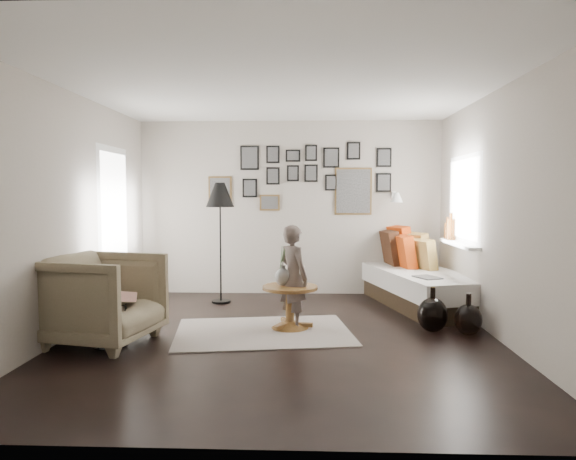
{
  "coord_description": "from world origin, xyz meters",
  "views": [
    {
      "loc": [
        0.28,
        -5.32,
        1.51
      ],
      "look_at": [
        0.05,
        0.5,
        1.1
      ],
      "focal_mm": 32.0,
      "sensor_mm": 36.0,
      "label": 1
    }
  ],
  "objects_px": {
    "armchair": "(103,299)",
    "demijohn_small": "(468,320)",
    "floor_lamp": "(220,199)",
    "child": "(294,277)",
    "demijohn_large": "(432,315)",
    "vase": "(283,273)",
    "magazine_basket": "(110,326)",
    "pedestal_table": "(290,309)",
    "daybed": "(420,281)"
  },
  "relations": [
    {
      "from": "armchair",
      "to": "demijohn_small",
      "type": "height_order",
      "value": "armchair"
    },
    {
      "from": "floor_lamp",
      "to": "child",
      "type": "distance_m",
      "value": 1.9
    },
    {
      "from": "demijohn_small",
      "to": "demijohn_large",
      "type": "bearing_deg",
      "value": 161.08
    },
    {
      "from": "floor_lamp",
      "to": "demijohn_large",
      "type": "relative_size",
      "value": 3.37
    },
    {
      "from": "vase",
      "to": "armchair",
      "type": "relative_size",
      "value": 0.44
    },
    {
      "from": "magazine_basket",
      "to": "demijohn_large",
      "type": "distance_m",
      "value": 3.39
    },
    {
      "from": "armchair",
      "to": "demijohn_large",
      "type": "relative_size",
      "value": 2.03
    },
    {
      "from": "demijohn_large",
      "to": "pedestal_table",
      "type": "bearing_deg",
      "value": 177.55
    },
    {
      "from": "vase",
      "to": "daybed",
      "type": "relative_size",
      "value": 0.19
    },
    {
      "from": "floor_lamp",
      "to": "pedestal_table",
      "type": "bearing_deg",
      "value": -53.41
    },
    {
      "from": "magazine_basket",
      "to": "demijohn_small",
      "type": "relative_size",
      "value": 0.9
    },
    {
      "from": "child",
      "to": "demijohn_small",
      "type": "bearing_deg",
      "value": -135.85
    },
    {
      "from": "armchair",
      "to": "magazine_basket",
      "type": "relative_size",
      "value": 2.46
    },
    {
      "from": "daybed",
      "to": "armchair",
      "type": "height_order",
      "value": "daybed"
    },
    {
      "from": "armchair",
      "to": "magazine_basket",
      "type": "bearing_deg",
      "value": -115.1
    },
    {
      "from": "magazine_basket",
      "to": "armchair",
      "type": "bearing_deg",
      "value": 142.99
    },
    {
      "from": "vase",
      "to": "magazine_basket",
      "type": "xyz_separation_m",
      "value": [
        -1.69,
        -0.73,
        -0.42
      ]
    },
    {
      "from": "magazine_basket",
      "to": "demijohn_small",
      "type": "xyz_separation_m",
      "value": [
        3.68,
        0.53,
        -0.03
      ]
    },
    {
      "from": "demijohn_large",
      "to": "child",
      "type": "xyz_separation_m",
      "value": [
        -1.52,
        0.1,
        0.39
      ]
    },
    {
      "from": "armchair",
      "to": "magazine_basket",
      "type": "distance_m",
      "value": 0.28
    },
    {
      "from": "armchair",
      "to": "demijohn_small",
      "type": "relative_size",
      "value": 2.23
    },
    {
      "from": "daybed",
      "to": "demijohn_large",
      "type": "distance_m",
      "value": 1.37
    },
    {
      "from": "floor_lamp",
      "to": "magazine_basket",
      "type": "height_order",
      "value": "floor_lamp"
    },
    {
      "from": "daybed",
      "to": "armchair",
      "type": "bearing_deg",
      "value": -165.91
    },
    {
      "from": "vase",
      "to": "demijohn_large",
      "type": "xyz_separation_m",
      "value": [
        1.64,
        -0.09,
        -0.43
      ]
    },
    {
      "from": "vase",
      "to": "daybed",
      "type": "xyz_separation_m",
      "value": [
        1.8,
        1.27,
        -0.29
      ]
    },
    {
      "from": "vase",
      "to": "child",
      "type": "xyz_separation_m",
      "value": [
        0.12,
        0.02,
        -0.04
      ]
    },
    {
      "from": "daybed",
      "to": "floor_lamp",
      "type": "height_order",
      "value": "floor_lamp"
    },
    {
      "from": "floor_lamp",
      "to": "demijohn_large",
      "type": "bearing_deg",
      "value": -29.05
    },
    {
      "from": "floor_lamp",
      "to": "magazine_basket",
      "type": "xyz_separation_m",
      "value": [
        -0.76,
        -2.08,
        -1.24
      ]
    },
    {
      "from": "pedestal_table",
      "to": "demijohn_small",
      "type": "height_order",
      "value": "pedestal_table"
    },
    {
      "from": "daybed",
      "to": "vase",
      "type": "bearing_deg",
      "value": -159.06
    },
    {
      "from": "demijohn_large",
      "to": "child",
      "type": "relative_size",
      "value": 0.42
    },
    {
      "from": "vase",
      "to": "armchair",
      "type": "height_order",
      "value": "vase"
    },
    {
      "from": "pedestal_table",
      "to": "magazine_basket",
      "type": "bearing_deg",
      "value": -158.02
    },
    {
      "from": "armchair",
      "to": "child",
      "type": "distance_m",
      "value": 2.02
    },
    {
      "from": "armchair",
      "to": "floor_lamp",
      "type": "bearing_deg",
      "value": -10.94
    },
    {
      "from": "armchair",
      "to": "child",
      "type": "height_order",
      "value": "child"
    },
    {
      "from": "pedestal_table",
      "to": "magazine_basket",
      "type": "xyz_separation_m",
      "value": [
        -1.77,
        -0.71,
        -0.02
      ]
    },
    {
      "from": "floor_lamp",
      "to": "demijohn_small",
      "type": "xyz_separation_m",
      "value": [
        2.93,
        -1.55,
        -1.27
      ]
    },
    {
      "from": "pedestal_table",
      "to": "vase",
      "type": "relative_size",
      "value": 1.4
    },
    {
      "from": "child",
      "to": "armchair",
      "type": "bearing_deg",
      "value": 70.76
    },
    {
      "from": "pedestal_table",
      "to": "floor_lamp",
      "type": "distance_m",
      "value": 2.09
    },
    {
      "from": "daybed",
      "to": "child",
      "type": "xyz_separation_m",
      "value": [
        -1.68,
        -1.25,
        0.25
      ]
    },
    {
      "from": "armchair",
      "to": "daybed",
      "type": "bearing_deg",
      "value": -49.68
    },
    {
      "from": "demijohn_small",
      "to": "child",
      "type": "relative_size",
      "value": 0.39
    },
    {
      "from": "demijohn_small",
      "to": "pedestal_table",
      "type": "bearing_deg",
      "value": 174.42
    },
    {
      "from": "floor_lamp",
      "to": "magazine_basket",
      "type": "distance_m",
      "value": 2.53
    },
    {
      "from": "pedestal_table",
      "to": "demijohn_large",
      "type": "height_order",
      "value": "demijohn_large"
    },
    {
      "from": "armchair",
      "to": "magazine_basket",
      "type": "height_order",
      "value": "armchair"
    }
  ]
}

